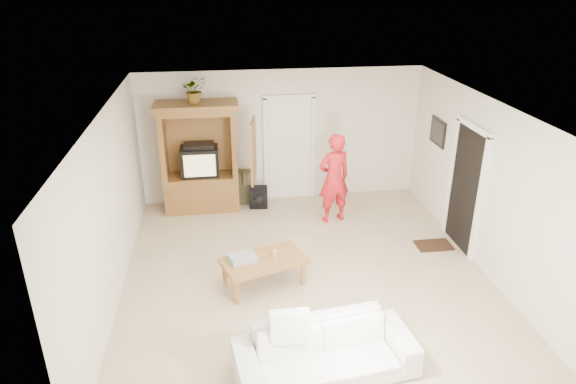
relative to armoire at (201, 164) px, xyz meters
name	(u,v)px	position (x,y,z in m)	size (l,w,h in m)	color
floor	(306,275)	(1.58, -2.66, -0.91)	(6.00, 6.00, 0.00)	tan
ceiling	(309,110)	(1.58, -2.66, 1.69)	(6.00, 6.00, 0.00)	white
wall_back	(281,136)	(1.58, 0.34, 0.39)	(5.50, 5.50, 0.00)	silver
wall_front	(365,334)	(1.58, -5.66, 0.39)	(5.50, 5.50, 0.00)	silver
wall_left	(110,210)	(-1.17, -2.66, 0.39)	(6.00, 6.00, 0.00)	silver
wall_right	(488,188)	(4.33, -2.66, 0.39)	(6.00, 6.00, 0.00)	silver
armoire	(201,164)	(0.00, 0.00, 0.00)	(1.82, 1.14, 2.10)	brown
door_back	(289,149)	(1.73, 0.31, 0.11)	(0.85, 0.05, 2.04)	white
doorway_right	(466,189)	(4.30, -2.06, 0.11)	(0.05, 0.90, 2.04)	black
framed_picture	(438,132)	(4.31, -0.76, 0.69)	(0.03, 0.60, 0.48)	black
doormat	(434,245)	(3.88, -2.06, -0.90)	(0.60, 0.40, 0.02)	#382316
plant	(195,90)	(-0.02, -0.03, 1.43)	(0.43, 0.38, 0.48)	#4C7238
man	(334,178)	(2.38, -0.86, -0.07)	(0.61, 0.40, 1.68)	red
sofa	(325,352)	(1.44, -4.72, -0.61)	(2.07, 0.81, 0.61)	silver
coffee_table	(264,262)	(0.91, -2.83, -0.52)	(1.35, 1.01, 0.45)	olive
towel	(243,258)	(0.61, -2.83, -0.42)	(0.38, 0.28, 0.08)	#D3465E
candle	(274,253)	(1.07, -2.77, -0.41)	(0.08, 0.08, 0.10)	tan
backpack_black	(258,198)	(1.06, -0.16, -0.69)	(0.35, 0.21, 0.43)	black
backpack_olive	(244,187)	(0.80, 0.16, -0.57)	(0.35, 0.26, 0.67)	#47442B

